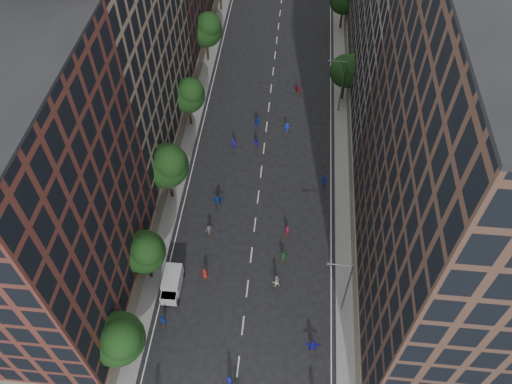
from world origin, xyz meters
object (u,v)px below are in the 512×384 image
(streetlamp_near, at_px, (345,285))
(cargo_van, at_px, (172,284))
(streetlamp_far, at_px, (341,84))
(skater_1, at_px, (229,381))

(streetlamp_near, bearing_deg, cargo_van, 178.06)
(streetlamp_near, distance_m, streetlamp_far, 33.00)
(streetlamp_far, height_order, skater_1, streetlamp_far)
(streetlamp_near, distance_m, skater_1, 15.03)
(streetlamp_far, bearing_deg, cargo_van, -120.09)
(streetlamp_far, relative_size, cargo_van, 2.09)
(streetlamp_far, height_order, cargo_van, streetlamp_far)
(streetlamp_near, bearing_deg, streetlamp_far, 90.00)
(streetlamp_near, xyz_separation_m, streetlamp_far, (0.00, 33.00, 0.00))
(streetlamp_near, relative_size, cargo_van, 2.09)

